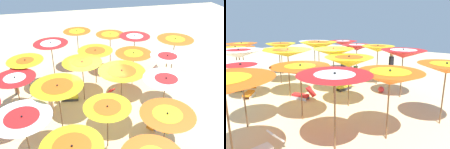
# 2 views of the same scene
# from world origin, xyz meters

# --- Properties ---
(ground) EXTENTS (40.48, 40.48, 0.04)m
(ground) POSITION_xyz_m (0.00, 0.00, -0.02)
(ground) COLOR beige
(beach_umbrella_0) EXTENTS (1.94, 1.94, 2.36)m
(beach_umbrella_0) POSITION_xyz_m (5.92, 0.61, 2.14)
(beach_umbrella_0) COLOR brown
(beach_umbrella_0) RESTS_ON ground
(beach_umbrella_1) EXTENTS (2.05, 2.05, 2.35)m
(beach_umbrella_1) POSITION_xyz_m (4.15, 1.90, 2.11)
(beach_umbrella_1) COLOR brown
(beach_umbrella_1) RESTS_ON ground
(beach_umbrella_2) EXTENTS (2.10, 2.10, 2.46)m
(beach_umbrella_2) POSITION_xyz_m (1.96, 2.84, 2.23)
(beach_umbrella_2) COLOR brown
(beach_umbrella_2) RESTS_ON ground
(beach_umbrella_3) EXTENTS (1.91, 1.91, 2.29)m
(beach_umbrella_3) POSITION_xyz_m (-0.57, 4.09, 2.08)
(beach_umbrella_3) COLOR brown
(beach_umbrella_3) RESTS_ON ground
(beach_umbrella_5) EXTENTS (2.05, 2.05, 2.26)m
(beach_umbrella_5) POSITION_xyz_m (4.84, -1.63, 1.99)
(beach_umbrella_5) COLOR brown
(beach_umbrella_5) RESTS_ON ground
(beach_umbrella_6) EXTENTS (1.93, 1.93, 2.16)m
(beach_umbrella_6) POSITION_xyz_m (2.99, -0.09, 1.93)
(beach_umbrella_6) COLOR brown
(beach_umbrella_6) RESTS_ON ground
(beach_umbrella_7) EXTENTS (2.27, 2.27, 2.41)m
(beach_umbrella_7) POSITION_xyz_m (0.70, 1.12, 2.18)
(beach_umbrella_7) COLOR brown
(beach_umbrella_7) RESTS_ON ground
(beach_umbrella_8) EXTENTS (2.14, 2.14, 2.14)m
(beach_umbrella_8) POSITION_xyz_m (-1.66, 2.48, 1.92)
(beach_umbrella_8) COLOR brown
(beach_umbrella_8) RESTS_ON ground
(beach_umbrella_9) EXTENTS (2.04, 2.04, 2.32)m
(beach_umbrella_9) POSITION_xyz_m (-3.87, 3.27, 2.10)
(beach_umbrella_9) COLOR brown
(beach_umbrella_9) RESTS_ON ground
(beach_umbrella_10) EXTENTS (2.17, 2.17, 2.39)m
(beach_umbrella_10) POSITION_xyz_m (3.17, -3.23, 2.13)
(beach_umbrella_10) COLOR brown
(beach_umbrella_10) RESTS_ON ground
(beach_umbrella_11) EXTENTS (2.23, 2.23, 2.50)m
(beach_umbrella_11) POSITION_xyz_m (1.53, -1.93, 2.23)
(beach_umbrella_11) COLOR brown
(beach_umbrella_11) RESTS_ON ground
(beach_umbrella_12) EXTENTS (2.07, 2.07, 2.39)m
(beach_umbrella_12) POSITION_xyz_m (-0.69, -0.61, 2.14)
(beach_umbrella_12) COLOR brown
(beach_umbrella_12) RESTS_ON ground
(beach_umbrella_13) EXTENTS (2.06, 2.06, 2.25)m
(beach_umbrella_13) POSITION_xyz_m (-2.30, 0.34, 1.99)
(beach_umbrella_13) COLOR brown
(beach_umbrella_13) RESTS_ON ground
(beach_umbrella_14) EXTENTS (1.96, 1.96, 2.25)m
(beach_umbrella_14) POSITION_xyz_m (-4.77, 1.80, 2.00)
(beach_umbrella_14) COLOR brown
(beach_umbrella_14) RESTS_ON ground
(beach_umbrella_15) EXTENTS (2.14, 2.14, 2.33)m
(beach_umbrella_15) POSITION_xyz_m (2.10, -5.18, 2.11)
(beach_umbrella_15) COLOR brown
(beach_umbrella_15) RESTS_ON ground
(beach_umbrella_16) EXTENTS (1.95, 1.95, 2.29)m
(beach_umbrella_16) POSITION_xyz_m (0.01, -3.85, 2.04)
(beach_umbrella_16) COLOR brown
(beach_umbrella_16) RESTS_ON ground
(beach_umbrella_17) EXTENTS (1.91, 1.91, 2.35)m
(beach_umbrella_17) POSITION_xyz_m (-1.66, -3.50, 2.11)
(beach_umbrella_17) COLOR brown
(beach_umbrella_17) RESTS_ON ground
(beach_umbrella_18) EXTENTS (2.10, 2.10, 2.40)m
(beach_umbrella_18) POSITION_xyz_m (-3.67, -2.15, 2.16)
(beach_umbrella_18) COLOR brown
(beach_umbrella_18) RESTS_ON ground
(beach_umbrella_19) EXTENTS (1.93, 1.93, 2.27)m
(beach_umbrella_19) POSITION_xyz_m (-5.87, -0.34, 2.05)
(beach_umbrella_19) COLOR brown
(beach_umbrella_19) RESTS_ON ground
(lounger_0) EXTENTS (1.05, 1.19, 0.60)m
(lounger_0) POSITION_xyz_m (0.43, -4.50, 0.20)
(lounger_0) COLOR #333338
(lounger_0) RESTS_ON ground
(lounger_1) EXTENTS (0.47, 1.28, 0.50)m
(lounger_1) POSITION_xyz_m (-0.81, -1.48, 0.19)
(lounger_1) COLOR #333338
(lounger_1) RESTS_ON ground
(lounger_2) EXTENTS (1.25, 0.64, 0.66)m
(lounger_2) POSITION_xyz_m (-0.08, 1.01, 0.22)
(lounger_2) COLOR silver
(lounger_2) RESTS_ON ground
(lounger_4) EXTENTS (1.04, 1.09, 0.62)m
(lounger_4) POSITION_xyz_m (2.30, 2.36, 0.21)
(lounger_4) COLOR silver
(lounger_4) RESTS_ON ground
(lounger_5) EXTENTS (1.16, 0.89, 0.55)m
(lounger_5) POSITION_xyz_m (3.63, 2.21, 0.20)
(lounger_5) COLOR #333338
(lounger_5) RESTS_ON ground
(beachgoer_0) EXTENTS (0.30, 0.30, 1.90)m
(beachgoer_0) POSITION_xyz_m (0.02, -2.41, 1.01)
(beachgoer_0) COLOR #D8A87F
(beachgoer_0) RESTS_ON ground
(beachgoer_1) EXTENTS (0.30, 0.30, 1.83)m
(beachgoer_1) POSITION_xyz_m (-2.17, -4.33, 0.97)
(beachgoer_1) COLOR #A3704C
(beachgoer_1) RESTS_ON ground
(beach_ball) EXTENTS (0.32, 0.32, 0.32)m
(beach_ball) POSITION_xyz_m (-2.61, -2.22, 0.16)
(beach_ball) COLOR red
(beach_ball) RESTS_ON ground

